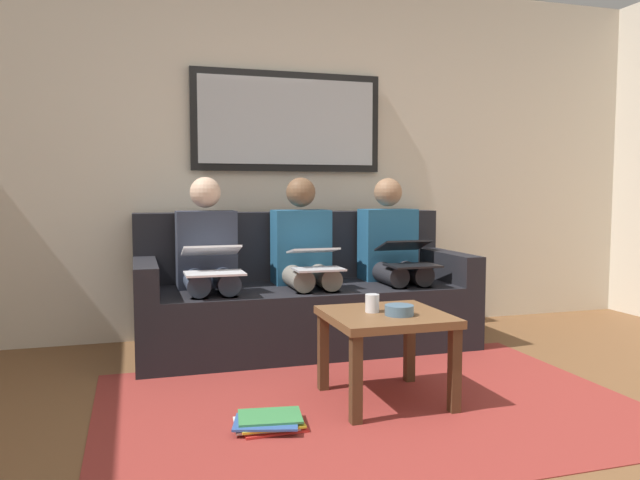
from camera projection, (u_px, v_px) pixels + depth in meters
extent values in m
cube|color=beige|center=(285.00, 157.00, 4.57)|extent=(6.00, 0.12, 2.60)
cube|color=maroon|center=(370.00, 405.00, 3.00)|extent=(2.60, 1.80, 0.01)
cube|color=black|center=(305.00, 316.00, 4.13)|extent=(2.20, 0.90, 0.42)
cube|color=black|center=(292.00, 245.00, 4.43)|extent=(2.20, 0.20, 0.48)
cube|color=black|center=(443.00, 265.00, 4.41)|extent=(0.14, 0.90, 0.20)
cube|color=black|center=(145.00, 276.00, 3.81)|extent=(0.14, 0.90, 0.20)
cube|color=black|center=(288.00, 122.00, 4.46)|extent=(1.40, 0.04, 0.72)
cube|color=#B2B7BC|center=(288.00, 121.00, 4.44)|extent=(1.30, 0.01, 0.62)
cube|color=brown|center=(386.00, 317.00, 3.05)|extent=(0.58, 0.58, 0.04)
cube|color=#4C331E|center=(455.00, 371.00, 2.90)|extent=(0.05, 0.05, 0.41)
cube|color=#4C331E|center=(356.00, 380.00, 2.76)|extent=(0.05, 0.05, 0.41)
cube|color=#4C331E|center=(409.00, 345.00, 3.37)|extent=(0.05, 0.05, 0.41)
cube|color=#4C331E|center=(323.00, 352.00, 3.23)|extent=(0.05, 0.05, 0.41)
cylinder|color=silver|center=(372.00, 303.00, 3.06)|extent=(0.07, 0.07, 0.09)
cylinder|color=slate|center=(399.00, 310.00, 2.98)|extent=(0.14, 0.14, 0.05)
cube|color=#235B84|center=(387.00, 244.00, 4.38)|extent=(0.38, 0.22, 0.50)
sphere|color=#997051|center=(388.00, 192.00, 4.35)|extent=(0.20, 0.20, 0.20)
cylinder|color=#232328|center=(411.00, 272.00, 4.22)|extent=(0.14, 0.42, 0.14)
cylinder|color=#232328|center=(387.00, 274.00, 4.16)|extent=(0.14, 0.42, 0.14)
cylinder|color=#232328|center=(425.00, 319.00, 4.04)|extent=(0.11, 0.11, 0.42)
cylinder|color=#232328|center=(400.00, 320.00, 3.99)|extent=(0.11, 0.11, 0.42)
cube|color=black|center=(413.00, 266.00, 3.98)|extent=(0.33, 0.24, 0.01)
cube|color=black|center=(403.00, 245.00, 4.12)|extent=(0.33, 0.23, 0.09)
cube|color=#A5C6EA|center=(403.00, 245.00, 4.12)|extent=(0.29, 0.20, 0.07)
cube|color=#235B84|center=(301.00, 247.00, 4.19)|extent=(0.38, 0.22, 0.50)
sphere|color=brown|center=(301.00, 192.00, 4.16)|extent=(0.20, 0.20, 0.20)
cylinder|color=gray|center=(322.00, 276.00, 4.03)|extent=(0.14, 0.42, 0.14)
cylinder|color=gray|center=(296.00, 277.00, 3.98)|extent=(0.14, 0.42, 0.14)
cylinder|color=gray|center=(332.00, 325.00, 3.85)|extent=(0.11, 0.11, 0.42)
cylinder|color=gray|center=(305.00, 327.00, 3.80)|extent=(0.11, 0.11, 0.42)
cube|color=silver|center=(319.00, 269.00, 3.80)|extent=(0.30, 0.20, 0.01)
cube|color=silver|center=(313.00, 250.00, 3.90)|extent=(0.30, 0.20, 0.05)
cube|color=#A5C6EA|center=(313.00, 250.00, 3.90)|extent=(0.27, 0.18, 0.04)
cube|color=#2D3342|center=(206.00, 249.00, 4.01)|extent=(0.38, 0.22, 0.50)
sphere|color=beige|center=(205.00, 192.00, 3.98)|extent=(0.20, 0.20, 0.20)
cylinder|color=#384256|center=(225.00, 280.00, 3.85)|extent=(0.14, 0.42, 0.14)
cylinder|color=#384256|center=(196.00, 282.00, 3.79)|extent=(0.14, 0.42, 0.14)
cylinder|color=#384256|center=(231.00, 332.00, 3.67)|extent=(0.11, 0.11, 0.42)
cylinder|color=#384256|center=(200.00, 334.00, 3.62)|extent=(0.11, 0.11, 0.42)
cube|color=white|center=(215.00, 273.00, 3.61)|extent=(0.35, 0.24, 0.01)
cube|color=white|center=(211.00, 250.00, 3.75)|extent=(0.35, 0.23, 0.08)
cube|color=#A5C6EA|center=(211.00, 250.00, 3.75)|extent=(0.31, 0.20, 0.06)
cube|color=red|center=(273.00, 427.00, 2.72)|extent=(0.28, 0.21, 0.01)
cube|color=white|center=(266.00, 423.00, 2.73)|extent=(0.30, 0.22, 0.01)
cube|color=yellow|center=(271.00, 422.00, 2.72)|extent=(0.28, 0.21, 0.01)
cube|color=#33569E|center=(266.00, 422.00, 2.69)|extent=(0.32, 0.27, 0.01)
cube|color=#3D8C4C|center=(270.00, 416.00, 2.73)|extent=(0.31, 0.24, 0.01)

